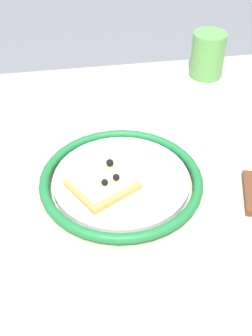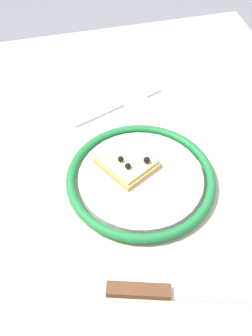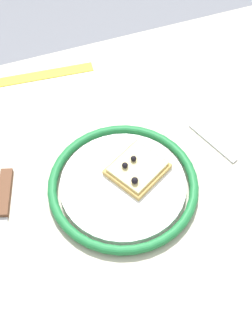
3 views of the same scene
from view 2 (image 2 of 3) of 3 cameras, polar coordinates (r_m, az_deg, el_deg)
ground_plane at (r=1.36m, az=1.84°, el=-21.92°), size 6.00×6.00×0.00m
dining_table at (r=0.79m, az=2.96°, el=-7.11°), size 1.01×0.76×0.74m
plate at (r=0.70m, az=2.05°, el=-1.45°), size 0.25×0.25×0.02m
pizza_slice_near at (r=0.71m, az=0.20°, el=0.86°), size 0.12×0.11×0.03m
knife at (r=0.60m, az=4.97°, el=-16.65°), size 0.09×0.24×0.01m
fork at (r=0.85m, az=-0.98°, el=8.63°), size 0.09×0.19×0.00m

